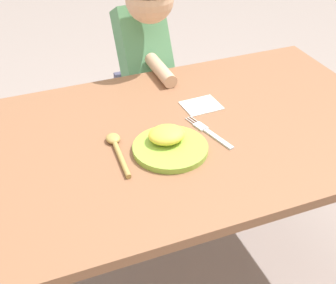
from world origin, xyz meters
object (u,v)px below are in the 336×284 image
Objects in this scene: plate at (169,144)px; spoon at (117,148)px; person at (144,79)px; fork at (210,133)px.

plate reaches higher than spoon.
person reaches higher than plate.
spoon is at bearing 160.50° from plate.
spoon is at bearing 63.91° from person.
spoon is at bearing 71.39° from fork.
plate is 1.03× the size of spoon.
plate is at bearing 86.67° from fork.
spoon is 0.66m from person.
plate is 0.15m from fork.
spoon is (-0.14, 0.05, -0.01)m from plate.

